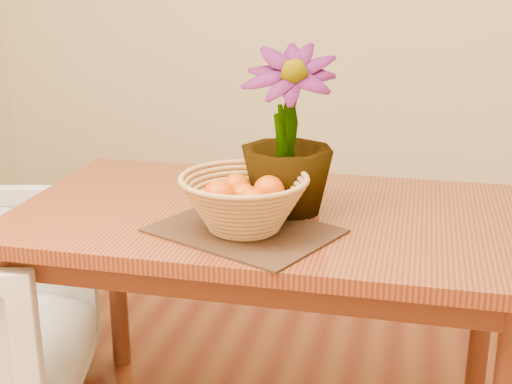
# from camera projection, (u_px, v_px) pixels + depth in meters

# --- Properties ---
(table) EXTENTS (1.40, 0.80, 0.75)m
(table) POSITION_uv_depth(u_px,v_px,m) (270.00, 240.00, 1.99)
(table) COLOR brown
(table) RESTS_ON floor
(placemat) EXTENTS (0.53, 0.47, 0.01)m
(placemat) POSITION_uv_depth(u_px,v_px,m) (244.00, 231.00, 1.80)
(placemat) COLOR #352113
(placemat) RESTS_ON table
(wicker_basket) EXTENTS (0.33, 0.33, 0.13)m
(wicker_basket) POSITION_uv_depth(u_px,v_px,m) (244.00, 205.00, 1.78)
(wicker_basket) COLOR #A37744
(wicker_basket) RESTS_ON placemat
(orange_pile) EXTENTS (0.19, 0.18, 0.08)m
(orange_pile) POSITION_uv_depth(u_px,v_px,m) (244.00, 194.00, 1.77)
(orange_pile) COLOR #D24A03
(orange_pile) RESTS_ON wicker_basket
(potted_plant) EXTENTS (0.26, 0.26, 0.45)m
(potted_plant) POSITION_uv_depth(u_px,v_px,m) (287.00, 132.00, 1.88)
(potted_plant) COLOR #1B4915
(potted_plant) RESTS_ON table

